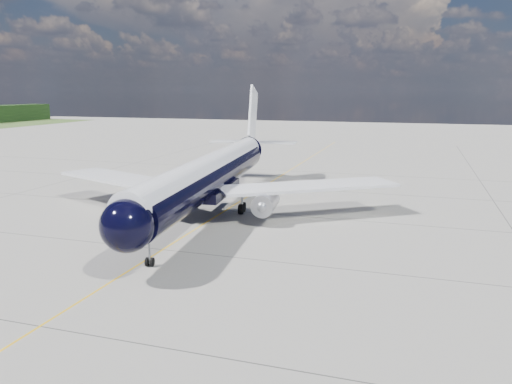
% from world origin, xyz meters
% --- Properties ---
extents(ground, '(320.00, 320.00, 0.00)m').
position_xyz_m(ground, '(0.00, 30.00, 0.00)').
color(ground, gray).
rests_on(ground, ground).
extents(taxiway_centerline, '(0.16, 160.00, 0.01)m').
position_xyz_m(taxiway_centerline, '(0.00, 25.00, 0.00)').
color(taxiway_centerline, '#EAAF0C').
rests_on(taxiway_centerline, ground).
extents(main_airliner, '(40.60, 49.70, 14.36)m').
position_xyz_m(main_airliner, '(-1.02, 24.00, 4.46)').
color(main_airliner, black).
rests_on(main_airliner, ground).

